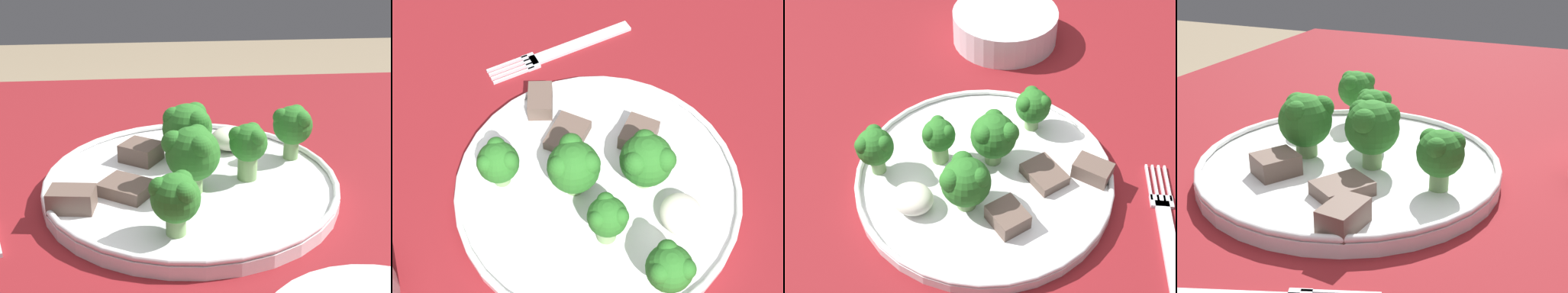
# 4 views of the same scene
# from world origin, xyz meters

# --- Properties ---
(table) EXTENTS (1.27, 0.96, 0.74)m
(table) POSITION_xyz_m (0.00, 0.00, 0.64)
(table) COLOR maroon
(table) RESTS_ON ground_plane
(dinner_plate) EXTENTS (0.28, 0.28, 0.02)m
(dinner_plate) POSITION_xyz_m (-0.00, -0.09, 0.75)
(dinner_plate) COLOR white
(dinner_plate) RESTS_ON table
(fork) EXTENTS (0.08, 0.18, 0.00)m
(fork) POSITION_xyz_m (0.20, -0.08, 0.74)
(fork) COLOR silver
(fork) RESTS_ON table
(cream_bowl) EXTENTS (0.15, 0.15, 0.05)m
(cream_bowl) POSITION_xyz_m (-0.09, 0.17, 0.76)
(cream_bowl) COLOR silver
(cream_bowl) RESTS_ON table
(broccoli_floret_near_rim_left) EXTENTS (0.05, 0.05, 0.06)m
(broccoli_floret_near_rim_left) POSITION_xyz_m (-0.00, -0.14, 0.79)
(broccoli_floret_near_rim_left) COLOR #7FA866
(broccoli_floret_near_rim_left) RESTS_ON dinner_plate
(broccoli_floret_center_left) EXTENTS (0.05, 0.05, 0.06)m
(broccoli_floret_center_left) POSITION_xyz_m (0.00, -0.07, 0.79)
(broccoli_floret_center_left) COLOR #7FA866
(broccoli_floret_center_left) RESTS_ON dinner_plate
(broccoli_floret_back_left) EXTENTS (0.04, 0.04, 0.05)m
(broccoli_floret_back_left) POSITION_xyz_m (0.02, -0.00, 0.78)
(broccoli_floret_back_left) COLOR #7FA866
(broccoli_floret_back_left) RESTS_ON dinner_plate
(broccoli_floret_front_left) EXTENTS (0.04, 0.04, 0.06)m
(broccoli_floret_front_left) POSITION_xyz_m (-0.11, -0.13, 0.79)
(broccoli_floret_front_left) COLOR #7FA866
(broccoli_floret_front_left) RESTS_ON dinner_plate
(broccoli_floret_center_back) EXTENTS (0.04, 0.04, 0.06)m
(broccoli_floret_center_back) POSITION_xyz_m (-0.05, -0.09, 0.79)
(broccoli_floret_center_back) COLOR #7FA866
(broccoli_floret_center_back) RESTS_ON dinner_plate
(meat_slice_front_slice) EXTENTS (0.05, 0.05, 0.02)m
(meat_slice_front_slice) POSITION_xyz_m (0.05, -0.14, 0.76)
(meat_slice_front_slice) COLOR brown
(meat_slice_front_slice) RESTS_ON dinner_plate
(meat_slice_middle_slice) EXTENTS (0.06, 0.05, 0.01)m
(meat_slice_middle_slice) POSITION_xyz_m (0.06, -0.07, 0.76)
(meat_slice_middle_slice) COLOR brown
(meat_slice_middle_slice) RESTS_ON dinner_plate
(meat_slice_rear_slice) EXTENTS (0.04, 0.03, 0.02)m
(meat_slice_rear_slice) POSITION_xyz_m (0.11, -0.05, 0.76)
(meat_slice_rear_slice) COLOR brown
(meat_slice_rear_slice) RESTS_ON dinner_plate
(sauce_dollop) EXTENTS (0.04, 0.04, 0.02)m
(sauce_dollop) POSITION_xyz_m (-0.05, -0.16, 0.76)
(sauce_dollop) COLOR silver
(sauce_dollop) RESTS_ON dinner_plate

